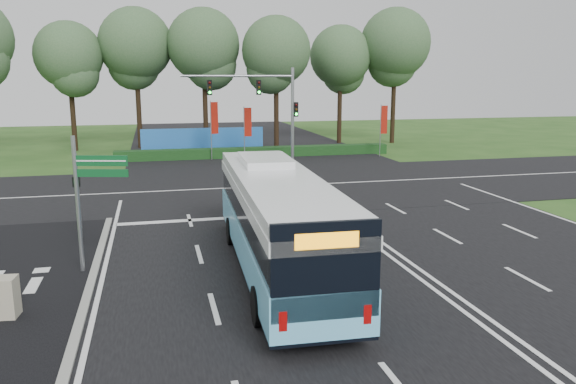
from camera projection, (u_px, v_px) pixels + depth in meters
name	position (u px, v px, depth m)	size (l,w,h in m)	color
ground	(370.00, 243.00, 21.79)	(120.00, 120.00, 0.00)	#254B19
road_main	(370.00, 242.00, 21.78)	(20.00, 120.00, 0.04)	black
road_cross	(294.00, 185.00, 33.21)	(120.00, 14.00, 0.05)	black
bike_path	(0.00, 301.00, 16.05)	(5.00, 18.00, 0.06)	black
kerb_strip	(88.00, 293.00, 16.60)	(0.25, 18.00, 0.12)	gray
city_bus	(277.00, 221.00, 18.12)	(3.04, 12.31, 3.51)	#6DCFFD
pedestrian_signal	(78.00, 193.00, 21.82)	(0.28, 0.42, 3.45)	gray
street_sign	(88.00, 189.00, 17.92)	(1.71, 0.53, 4.51)	gray
utility_cabinet	(4.00, 298.00, 14.83)	(0.69, 0.57, 1.15)	#ADA38B
banner_flag_left	(214.00, 122.00, 43.02)	(0.63, 0.31, 4.56)	gray
banner_flag_mid	(247.00, 125.00, 43.09)	(0.61, 0.08, 4.12)	gray
banner_flag_right	(383.00, 123.00, 44.92)	(0.62, 0.09, 4.19)	gray
traffic_light_gantry	(268.00, 101.00, 40.42)	(8.41, 0.28, 7.00)	gray
hedge	(256.00, 152.00, 45.04)	(22.00, 1.20, 0.80)	black
blue_hoarding	(203.00, 141.00, 46.36)	(10.00, 0.30, 2.20)	blue
eucalyptus_row	(206.00, 47.00, 49.22)	(43.07, 9.71, 12.80)	black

